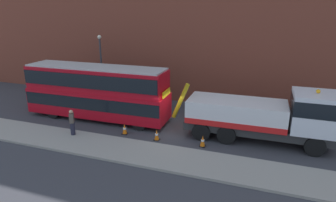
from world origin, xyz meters
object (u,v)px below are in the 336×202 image
object	(u,v)px
double_decker_bus	(97,90)
traffic_cone_near_truck	(203,141)
street_lamp	(101,62)
traffic_cone_midway	(157,135)
pedestrian_onlooker	(72,123)
traffic_cone_near_bus	(125,129)
recovery_tow_truck	(265,115)

from	to	relation	value
double_decker_bus	traffic_cone_near_truck	bearing A→B (deg)	-14.01
double_decker_bus	street_lamp	world-z (taller)	street_lamp
traffic_cone_midway	double_decker_bus	bearing A→B (deg)	159.48
pedestrian_onlooker	traffic_cone_near_bus	xyz separation A→B (m)	(3.00, 1.51, -0.64)
recovery_tow_truck	traffic_cone_near_bus	xyz separation A→B (m)	(-8.82, -1.96, -1.42)
traffic_cone_near_truck	recovery_tow_truck	bearing A→B (deg)	30.20
double_decker_bus	pedestrian_onlooker	world-z (taller)	double_decker_bus
street_lamp	double_decker_bus	bearing A→B (deg)	-62.73
pedestrian_onlooker	recovery_tow_truck	bearing A→B (deg)	-13.47
double_decker_bus	traffic_cone_near_bus	size ratio (longest dim) A/B	15.39
traffic_cone_midway	street_lamp	size ratio (longest dim) A/B	0.12
traffic_cone_midway	recovery_tow_truck	bearing A→B (deg)	18.22
recovery_tow_truck	double_decker_bus	size ratio (longest dim) A/B	0.92
recovery_tow_truck	traffic_cone_near_truck	size ratio (longest dim) A/B	14.11
recovery_tow_truck	double_decker_bus	xyz separation A→B (m)	(-12.08, -0.01, 0.47)
recovery_tow_truck	traffic_cone_near_truck	world-z (taller)	recovery_tow_truck
double_decker_bus	traffic_cone_near_truck	size ratio (longest dim) A/B	15.39
recovery_tow_truck	street_lamp	xyz separation A→B (m)	(-14.46, 4.62, 1.71)
pedestrian_onlooker	traffic_cone_near_truck	distance (m)	8.51
pedestrian_onlooker	traffic_cone_near_truck	xyz separation A→B (m)	(8.36, 1.46, -0.64)
double_decker_bus	traffic_cone_midway	xyz separation A→B (m)	(5.64, -2.11, -1.89)
traffic_cone_near_bus	street_lamp	xyz separation A→B (m)	(-5.65, 6.58, 3.13)
traffic_cone_near_bus	street_lamp	world-z (taller)	street_lamp
recovery_tow_truck	pedestrian_onlooker	world-z (taller)	recovery_tow_truck
traffic_cone_near_truck	street_lamp	world-z (taller)	street_lamp
street_lamp	pedestrian_onlooker	bearing A→B (deg)	-71.89
traffic_cone_midway	traffic_cone_near_truck	bearing A→B (deg)	2.05
traffic_cone_midway	pedestrian_onlooker	bearing A→B (deg)	-165.92
traffic_cone_near_bus	pedestrian_onlooker	bearing A→B (deg)	-153.33
double_decker_bus	street_lamp	bearing A→B (deg)	116.34
pedestrian_onlooker	street_lamp	size ratio (longest dim) A/B	0.29
recovery_tow_truck	traffic_cone_near_truck	distance (m)	4.24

